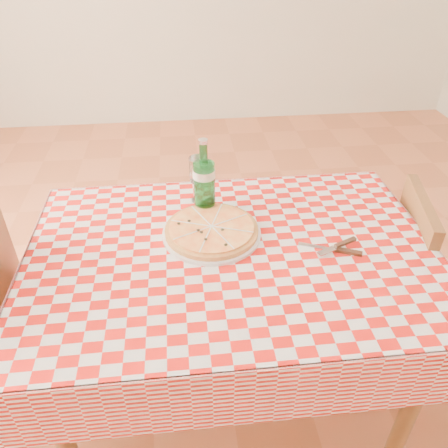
# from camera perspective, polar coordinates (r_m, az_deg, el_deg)

# --- Properties ---
(dining_table) EXTENTS (1.20, 0.80, 0.75)m
(dining_table) POSITION_cam_1_polar(r_m,az_deg,el_deg) (1.45, 1.06, -6.45)
(dining_table) COLOR brown
(dining_table) RESTS_ON ground
(tablecloth) EXTENTS (1.30, 0.90, 0.01)m
(tablecloth) POSITION_cam_1_polar(r_m,az_deg,el_deg) (1.39, 1.10, -3.53)
(tablecloth) COLOR #A50F0A
(tablecloth) RESTS_ON dining_table
(chair_near) EXTENTS (0.45, 0.45, 0.83)m
(chair_near) POSITION_cam_1_polar(r_m,az_deg,el_deg) (1.87, 24.82, -6.62)
(chair_near) COLOR brown
(chair_near) RESTS_ON ground
(pizza_plate) EXTENTS (0.43, 0.43, 0.04)m
(pizza_plate) POSITION_cam_1_polar(r_m,az_deg,el_deg) (1.44, -1.63, -0.71)
(pizza_plate) COLOR #BB7B3E
(pizza_plate) RESTS_ON tablecloth
(water_bottle) EXTENTS (0.09, 0.09, 0.28)m
(water_bottle) POSITION_cam_1_polar(r_m,az_deg,el_deg) (1.50, -2.61, 6.14)
(water_bottle) COLOR #186025
(water_bottle) RESTS_ON tablecloth
(wine_glass) EXTENTS (0.07, 0.07, 0.17)m
(wine_glass) POSITION_cam_1_polar(r_m,az_deg,el_deg) (1.59, -3.29, 5.82)
(wine_glass) COLOR white
(wine_glass) RESTS_ON tablecloth
(cutlery) EXTENTS (0.22, 0.19, 0.02)m
(cutlery) POSITION_cam_1_polar(r_m,az_deg,el_deg) (1.42, 14.30, -3.03)
(cutlery) COLOR silver
(cutlery) RESTS_ON tablecloth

